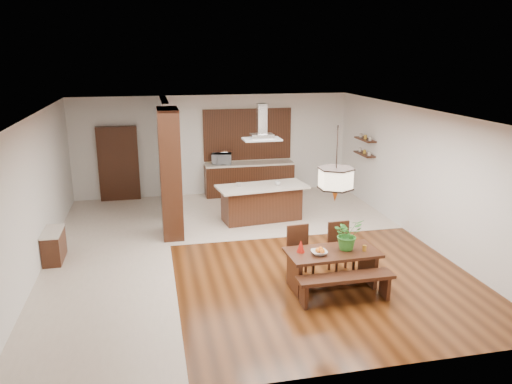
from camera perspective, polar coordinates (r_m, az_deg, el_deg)
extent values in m
plane|color=#3D1D0B|center=(10.74, -1.58, -6.53)|extent=(9.00, 9.00, 0.00)
cube|color=white|center=(10.02, -1.70, 9.03)|extent=(8.00, 9.00, 0.04)
cube|color=silver|center=(14.63, -4.88, 5.33)|extent=(8.00, 0.04, 2.90)
cube|color=silver|center=(6.16, 6.17, -9.41)|extent=(8.00, 0.04, 2.90)
cube|color=silver|center=(10.36, -23.95, -0.28)|extent=(0.04, 9.00, 2.90)
cube|color=silver|center=(11.67, 18.07, 1.97)|extent=(0.04, 9.00, 2.90)
cube|color=beige|center=(10.63, -16.44, -7.42)|extent=(2.50, 9.00, 0.01)
cube|color=beige|center=(13.29, 1.74, -2.11)|extent=(5.50, 4.00, 0.01)
cube|color=#441C11|center=(10.02, -1.70, 8.95)|extent=(8.00, 9.00, 0.02)
cube|color=black|center=(11.29, -9.77, 2.09)|extent=(0.45, 1.00, 2.90)
cube|color=silver|center=(13.35, -10.20, 4.14)|extent=(0.18, 2.40, 2.90)
cube|color=black|center=(10.84, -22.10, -5.72)|extent=(0.37, 0.88, 0.63)
cube|color=black|center=(14.52, -15.43, 3.13)|extent=(1.10, 0.20, 2.10)
cube|color=black|center=(14.71, -0.78, 1.45)|extent=(2.60, 0.60, 0.90)
cube|color=beige|center=(14.60, -0.78, 3.26)|extent=(2.60, 0.62, 0.05)
cube|color=#A36D31|center=(14.70, -1.00, 6.61)|extent=(2.60, 0.08, 1.50)
cube|color=black|center=(13.88, 12.28, 4.25)|extent=(0.26, 0.90, 0.04)
cube|color=black|center=(13.81, 12.37, 5.88)|extent=(0.26, 0.90, 0.04)
cube|color=black|center=(8.96, 8.73, -6.85)|extent=(1.65, 0.87, 0.05)
cube|color=black|center=(8.86, 4.40, -9.36)|extent=(0.10, 0.65, 0.62)
cube|color=black|center=(9.38, 12.64, -8.26)|extent=(0.10, 0.65, 0.62)
imported|color=#2F7627|center=(8.98, 10.41, -4.75)|extent=(0.62, 0.57, 0.57)
imported|color=#BBB4A3|center=(8.77, 7.22, -6.88)|extent=(0.29, 0.29, 0.07)
cone|color=#B3160C|center=(8.80, 5.14, -6.18)|extent=(0.18, 0.18, 0.22)
cylinder|color=gold|center=(9.05, 12.29, -6.28)|extent=(0.09, 0.09, 0.10)
cube|color=black|center=(12.40, 0.64, -1.36)|extent=(1.98, 0.93, 0.86)
cube|color=beige|center=(12.23, 0.70, 0.61)|extent=(2.29, 1.20, 0.05)
imported|color=silver|center=(12.26, 2.51, 0.99)|extent=(0.16, 0.16, 0.10)
imported|color=#BABCC2|center=(14.43, -3.95, 3.81)|extent=(0.62, 0.47, 0.31)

